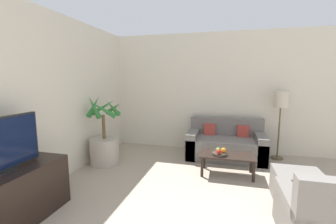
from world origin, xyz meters
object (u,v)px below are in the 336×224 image
(tv_console, at_px, (2,203))
(orange_fruit, at_px, (224,150))
(sofa_loveseat, at_px, (225,145))
(coffee_table, at_px, (227,157))
(fruit_bowl, at_px, (220,154))
(floor_lamp, at_px, (281,104))
(apple_green, at_px, (218,150))
(potted_palm, at_px, (104,144))
(apple_red, at_px, (219,152))
(ottoman, at_px, (298,187))
(armchair, at_px, (332,224))

(tv_console, relative_size, orange_fruit, 16.70)
(sofa_loveseat, bearing_deg, coffee_table, -87.73)
(fruit_bowl, bearing_deg, floor_lamp, 45.08)
(sofa_loveseat, relative_size, apple_green, 19.42)
(coffee_table, relative_size, apple_green, 11.36)
(potted_palm, height_order, apple_red, potted_palm)
(sofa_loveseat, relative_size, coffee_table, 1.71)
(fruit_bowl, distance_m, ottoman, 1.23)
(floor_lamp, bearing_deg, sofa_loveseat, -169.88)
(floor_lamp, height_order, apple_green, floor_lamp)
(potted_palm, relative_size, apple_green, 16.90)
(apple_red, relative_size, orange_fruit, 0.92)
(sofa_loveseat, height_order, orange_fruit, sofa_loveseat)
(sofa_loveseat, height_order, armchair, armchair)
(sofa_loveseat, bearing_deg, apple_green, -97.45)
(tv_console, distance_m, potted_palm, 2.07)
(potted_palm, xyz_separation_m, floor_lamp, (3.36, 1.16, 0.77))
(potted_palm, bearing_deg, orange_fruit, 0.48)
(coffee_table, distance_m, apple_green, 0.21)
(coffee_table, height_order, orange_fruit, orange_fruit)
(armchair, distance_m, ottoman, 0.90)
(coffee_table, height_order, apple_red, apple_red)
(potted_palm, height_order, fruit_bowl, potted_palm)
(orange_fruit, distance_m, armchair, 1.84)
(tv_console, bearing_deg, armchair, 9.77)
(tv_console, relative_size, fruit_bowl, 5.77)
(tv_console, height_order, orange_fruit, tv_console)
(coffee_table, bearing_deg, fruit_bowl, -152.05)
(potted_palm, xyz_separation_m, fruit_bowl, (2.20, -0.00, -0.01))
(floor_lamp, distance_m, orange_fruit, 1.74)
(fruit_bowl, height_order, apple_red, apple_red)
(tv_console, height_order, fruit_bowl, tv_console)
(potted_palm, distance_m, floor_lamp, 3.64)
(sofa_loveseat, xyz_separation_m, armchair, (1.01, -2.46, -0.01))
(fruit_bowl, height_order, apple_green, apple_green)
(tv_console, xyz_separation_m, coffee_table, (2.37, 2.14, -0.01))
(coffee_table, xyz_separation_m, fruit_bowl, (-0.13, -0.07, 0.07))
(potted_palm, xyz_separation_m, sofa_loveseat, (2.30, 0.97, -0.12))
(potted_palm, distance_m, sofa_loveseat, 2.50)
(potted_palm, xyz_separation_m, apple_green, (2.17, 0.02, 0.05))
(fruit_bowl, distance_m, orange_fruit, 0.09)
(sofa_loveseat, height_order, apple_green, sofa_loveseat)
(floor_lamp, relative_size, orange_fruit, 16.26)
(sofa_loveseat, bearing_deg, armchair, -67.61)
(apple_red, relative_size, ottoman, 0.13)
(tv_console, bearing_deg, ottoman, 24.11)
(tv_console, relative_size, apple_red, 18.13)
(apple_green, bearing_deg, sofa_loveseat, 82.55)
(apple_green, bearing_deg, potted_palm, -179.36)
(sofa_loveseat, relative_size, armchair, 1.79)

